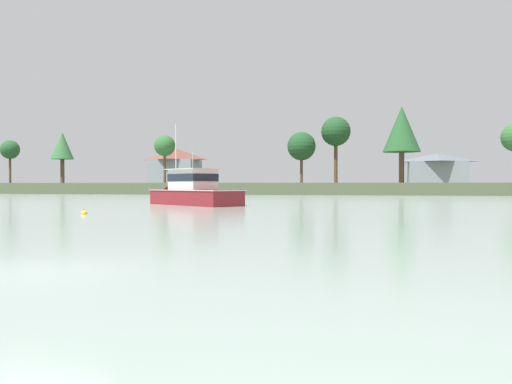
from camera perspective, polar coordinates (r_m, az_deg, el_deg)
name	(u,v)px	position (r m, az deg, el deg)	size (l,w,h in m)	color
ground_plane	(27,273)	(11.41, -22.95, -7.87)	(400.00, 400.00, 0.00)	gray
far_shore_bank	(336,188)	(111.39, 8.41, 0.42)	(173.84, 49.54, 2.00)	#4C563D
cruiser_maroon	(188,196)	(46.07, -7.16, -0.43)	(10.38, 8.97, 5.57)	maroon
sailboat_grey	(176,195)	(76.97, -8.45, -0.32)	(4.13, 6.68, 10.59)	gray
mooring_buoy_yellow	(84,213)	(32.62, -17.64, -2.13)	(0.35, 0.35, 0.40)	yellow
shore_tree_left	(336,132)	(109.38, 8.40, 6.26)	(5.83, 5.83, 13.20)	brown
shore_tree_far_right	(10,150)	(130.38, -24.48, 4.05)	(4.13, 4.13, 9.43)	brown
shore_tree_center	(301,146)	(106.66, 4.81, 4.80)	(5.58, 5.58, 10.01)	brown
shore_tree_center_left	(62,146)	(127.55, -19.72, 4.55)	(4.93, 4.93, 11.36)	brown
shore_tree_center_right	(402,130)	(96.06, 15.09, 6.36)	(6.38, 6.38, 13.08)	brown
shore_tree_far_left	(165,146)	(97.87, -9.59, 4.78)	(3.76, 3.76, 8.50)	brown
cottage_eastern	(437,168)	(122.96, 18.50, 2.42)	(12.75, 9.17, 6.38)	gray
cottage_near_water	(175,165)	(126.51, -8.50, 2.82)	(11.13, 9.15, 8.11)	gray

